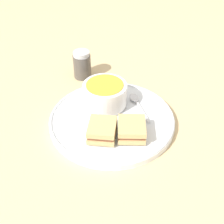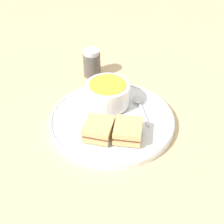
{
  "view_description": "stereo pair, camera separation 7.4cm",
  "coord_description": "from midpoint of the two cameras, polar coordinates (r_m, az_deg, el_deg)",
  "views": [
    {
      "loc": [
        0.45,
        0.36,
        0.51
      ],
      "look_at": [
        0.0,
        0.0,
        0.03
      ],
      "focal_mm": 50.0,
      "sensor_mm": 36.0,
      "label": 1
    },
    {
      "loc": [
        0.4,
        0.41,
        0.51
      ],
      "look_at": [
        0.0,
        0.0,
        0.03
      ],
      "focal_mm": 50.0,
      "sensor_mm": 36.0,
      "label": 2
    }
  ],
  "objects": [
    {
      "name": "plate",
      "position": [
        0.76,
        -2.8,
        -1.55
      ],
      "size": [
        0.3,
        0.3,
        0.02
      ],
      "color": "white",
      "rests_on": "ground_plane"
    },
    {
      "name": "salt_shaker",
      "position": [
        0.92,
        -7.83,
        8.5
      ],
      "size": [
        0.05,
        0.05,
        0.08
      ],
      "color": "#4C4742",
      "rests_on": "ground_plane"
    },
    {
      "name": "soup_bowl",
      "position": [
        0.78,
        -4.05,
        3.21
      ],
      "size": [
        0.11,
        0.11,
        0.06
      ],
      "color": "white",
      "rests_on": "plate"
    },
    {
      "name": "sandwich_half_far",
      "position": [
        0.69,
        0.56,
        -3.29
      ],
      "size": [
        0.09,
        0.09,
        0.03
      ],
      "rotation": [
        0.0,
        0.0,
        0.65
      ],
      "color": "tan",
      "rests_on": "plate"
    },
    {
      "name": "ground_plane",
      "position": [
        0.76,
        -2.78,
        -2.14
      ],
      "size": [
        2.4,
        2.4,
        0.0
      ],
      "primitive_type": "plane",
      "color": "#D1B27F"
    },
    {
      "name": "sandwich_half_near",
      "position": [
        0.69,
        -4.88,
        -3.43
      ],
      "size": [
        0.09,
        0.09,
        0.03
      ],
      "rotation": [
        0.0,
        0.0,
        0.56
      ],
      "color": "tan",
      "rests_on": "plate"
    },
    {
      "name": "spoon",
      "position": [
        0.8,
        1.76,
        2.12
      ],
      "size": [
        0.08,
        0.1,
        0.01
      ],
      "rotation": [
        0.0,
        0.0,
        4.11
      ],
      "color": "silver",
      "rests_on": "plate"
    }
  ]
}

